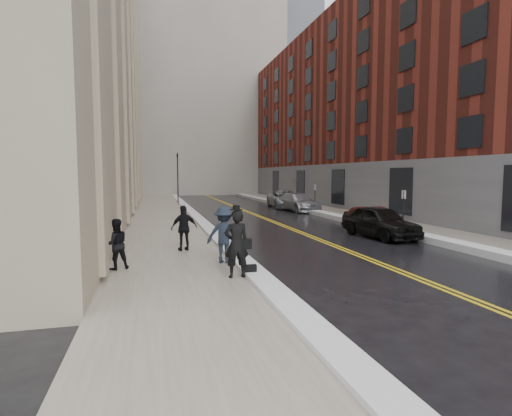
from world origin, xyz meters
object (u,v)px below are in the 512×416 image
pedestrian_main (236,244)px  pedestrian_a (116,244)px  car_maroon (373,220)px  car_silver_far (286,199)px  pedestrian_c (184,228)px  car_silver_near (298,202)px  pedestrian_b (224,235)px  car_black (380,222)px

pedestrian_main → pedestrian_a: bearing=-30.1°
pedestrian_a → car_maroon: bearing=-172.7°
car_silver_far → pedestrian_main: (-9.60, -23.71, 0.31)m
car_silver_far → pedestrian_c: bearing=-113.9°
pedestrian_c → car_silver_near: bearing=-135.7°
pedestrian_b → pedestrian_c: pedestrian_b is taller
car_silver_far → pedestrian_b: size_ratio=3.13×
car_silver_far → car_silver_near: bearing=-86.2°
car_silver_far → pedestrian_b: bearing=-108.6°
car_silver_near → pedestrian_c: bearing=-130.5°
pedestrian_c → car_black: bearing=178.6°
pedestrian_b → car_maroon: bearing=-123.0°
pedestrian_main → pedestrian_c: 4.59m
pedestrian_c → car_maroon: bearing=-174.2°
car_maroon → car_silver_near: bearing=90.8°
car_silver_far → pedestrian_c: size_ratio=3.35×
car_silver_far → pedestrian_c: (-10.72, -19.27, 0.21)m
pedestrian_a → pedestrian_b: size_ratio=0.84×
car_silver_near → pedestrian_main: pedestrian_main is taller
pedestrian_a → pedestrian_main: bearing=133.0°
car_silver_far → pedestrian_b: (-9.60, -21.72, 0.27)m
pedestrian_main → pedestrian_b: pedestrian_main is taller
car_maroon → car_silver_far: size_ratio=0.70×
car_maroon → pedestrian_c: (-10.07, -3.24, 0.35)m
car_silver_far → pedestrian_a: 25.40m
pedestrian_main → pedestrian_a: size_ratio=1.23×
car_silver_near → pedestrian_b: pedestrian_b is taller
car_black → car_maroon: size_ratio=1.12×
pedestrian_a → pedestrian_b: 3.40m
car_black → pedestrian_main: (-8.43, -6.23, 0.34)m
car_maroon → car_silver_near: size_ratio=0.78×
pedestrian_a → pedestrian_c: 3.42m
car_black → pedestrian_b: 9.45m
car_black → car_maroon: bearing=65.0°
car_silver_near → car_black: bearing=-101.1°
car_black → car_maroon: (0.51, 1.45, -0.10)m
car_silver_near → pedestrian_main: (-9.52, -20.37, 0.36)m
car_silver_near → car_maroon: bearing=-99.3°
car_silver_far → pedestrian_c: 22.05m
car_black → pedestrian_a: size_ratio=2.91×
pedestrian_b → pedestrian_c: 2.70m
pedestrian_a → pedestrian_b: bearing=163.7°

